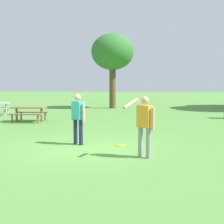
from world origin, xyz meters
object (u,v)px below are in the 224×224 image
Objects in this scene: person_thrower at (78,116)px; frisbee at (121,145)px; person_catcher at (144,122)px; picnic_table_near at (29,111)px; tree_tall_left at (113,53)px.

person_thrower is 5.75× the size of frisbee.
person_catcher is at bearing -65.62° from frisbee.
person_catcher is at bearing -37.57° from person_thrower.
picnic_table_near is at bearing 128.47° from person_catcher.
person_catcher is 9.17m from picnic_table_near.
frisbee is 7.57m from picnic_table_near.
person_thrower and person_catcher have the same top height.
person_catcher is at bearing -82.65° from tree_tall_left.
picnic_table_near reaches higher than frisbee.
tree_tall_left is at bearing 97.35° from person_catcher.
picnic_table_near is 0.30× the size of tree_tall_left.
tree_tall_left reaches higher than person_catcher.
person_catcher is 1.93m from frisbee.
person_thrower is 14.75m from tree_tall_left.
picnic_table_near is at bearing 131.57° from frisbee.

